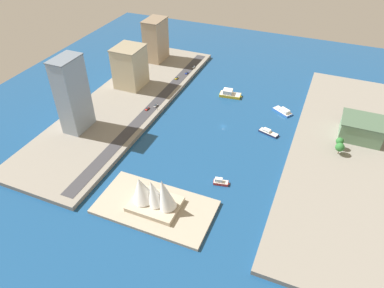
{
  "coord_description": "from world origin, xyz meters",
  "views": [
    {
      "loc": [
        -67.04,
        226.54,
        163.31
      ],
      "look_at": [
        12.74,
        34.8,
        3.18
      ],
      "focal_mm": 33.38,
      "sensor_mm": 36.0,
      "label": 1
    }
  ],
  "objects_px": {
    "patrol_launch_navy": "(268,132)",
    "hatchback_blue": "(187,73)",
    "apartment_midrise_tan": "(156,40)",
    "tower_tall_glass": "(73,95)",
    "terminal_long_green": "(361,128)",
    "traffic_light_waterfront": "(157,105)",
    "opera_landmark": "(152,194)",
    "taxi_yellow_cab": "(177,78)",
    "van_white": "(193,67)",
    "office_block_beige": "(130,67)",
    "catamaran_blue": "(283,111)",
    "ferry_yellow_fast": "(230,94)",
    "tugboat_red": "(221,182)",
    "sedan_silver": "(156,106)",
    "pickup_red": "(147,109)"
  },
  "relations": [
    {
      "from": "apartment_midrise_tan",
      "to": "office_block_beige",
      "type": "bearing_deg",
      "value": 94.49
    },
    {
      "from": "sedan_silver",
      "to": "terminal_long_green",
      "type": "bearing_deg",
      "value": -172.86
    },
    {
      "from": "catamaran_blue",
      "to": "van_white",
      "type": "bearing_deg",
      "value": -23.82
    },
    {
      "from": "taxi_yellow_cab",
      "to": "traffic_light_waterfront",
      "type": "relative_size",
      "value": 0.75
    },
    {
      "from": "pickup_red",
      "to": "opera_landmark",
      "type": "bearing_deg",
      "value": 120.24
    },
    {
      "from": "apartment_midrise_tan",
      "to": "opera_landmark",
      "type": "xyz_separation_m",
      "value": [
        -92.74,
        186.26,
        -12.95
      ]
    },
    {
      "from": "catamaran_blue",
      "to": "taxi_yellow_cab",
      "type": "bearing_deg",
      "value": -8.28
    },
    {
      "from": "terminal_long_green",
      "to": "sedan_silver",
      "type": "xyz_separation_m",
      "value": [
        161.36,
        20.21,
        -6.72
      ]
    },
    {
      "from": "ferry_yellow_fast",
      "to": "apartment_midrise_tan",
      "type": "bearing_deg",
      "value": -23.01
    },
    {
      "from": "apartment_midrise_tan",
      "to": "hatchback_blue",
      "type": "xyz_separation_m",
      "value": [
        -42.88,
        19.4,
        -20.24
      ]
    },
    {
      "from": "tower_tall_glass",
      "to": "opera_landmark",
      "type": "bearing_deg",
      "value": 151.1
    },
    {
      "from": "tower_tall_glass",
      "to": "taxi_yellow_cab",
      "type": "xyz_separation_m",
      "value": [
        -36.17,
        -102.84,
        -28.04
      ]
    },
    {
      "from": "catamaran_blue",
      "to": "tower_tall_glass",
      "type": "bearing_deg",
      "value": 31.6
    },
    {
      "from": "van_white",
      "to": "hatchback_blue",
      "type": "xyz_separation_m",
      "value": [
        1.11,
        14.83,
        0.05
      ]
    },
    {
      "from": "office_block_beige",
      "to": "catamaran_blue",
      "type": "bearing_deg",
      "value": -175.26
    },
    {
      "from": "patrol_launch_navy",
      "to": "tower_tall_glass",
      "type": "bearing_deg",
      "value": 20.96
    },
    {
      "from": "apartment_midrise_tan",
      "to": "van_white",
      "type": "bearing_deg",
      "value": 174.07
    },
    {
      "from": "patrol_launch_navy",
      "to": "hatchback_blue",
      "type": "xyz_separation_m",
      "value": [
        96.69,
        -64.13,
        2.95
      ]
    },
    {
      "from": "apartment_midrise_tan",
      "to": "van_white",
      "type": "xyz_separation_m",
      "value": [
        -43.99,
        4.57,
        -20.28
      ]
    },
    {
      "from": "office_block_beige",
      "to": "patrol_launch_navy",
      "type": "bearing_deg",
      "value": 170.24
    },
    {
      "from": "patrol_launch_navy",
      "to": "opera_landmark",
      "type": "height_order",
      "value": "opera_landmark"
    },
    {
      "from": "catamaran_blue",
      "to": "tugboat_red",
      "type": "height_order",
      "value": "tugboat_red"
    },
    {
      "from": "catamaran_blue",
      "to": "traffic_light_waterfront",
      "type": "relative_size",
      "value": 2.8
    },
    {
      "from": "terminal_long_green",
      "to": "tugboat_red",
      "type": "bearing_deg",
      "value": 46.45
    },
    {
      "from": "terminal_long_green",
      "to": "van_white",
      "type": "height_order",
      "value": "terminal_long_green"
    },
    {
      "from": "catamaran_blue",
      "to": "traffic_light_waterfront",
      "type": "xyz_separation_m",
      "value": [
        97.53,
        41.47,
        6.14
      ]
    },
    {
      "from": "patrol_launch_navy",
      "to": "traffic_light_waterfront",
      "type": "height_order",
      "value": "traffic_light_waterfront"
    },
    {
      "from": "office_block_beige",
      "to": "taxi_yellow_cab",
      "type": "distance_m",
      "value": 46.49
    },
    {
      "from": "patrol_launch_navy",
      "to": "pickup_red",
      "type": "xyz_separation_m",
      "value": [
        101.14,
        9.57,
        2.88
      ]
    },
    {
      "from": "hatchback_blue",
      "to": "pickup_red",
      "type": "bearing_deg",
      "value": 86.55
    },
    {
      "from": "tugboat_red",
      "to": "taxi_yellow_cab",
      "type": "bearing_deg",
      "value": -54.03
    },
    {
      "from": "taxi_yellow_cab",
      "to": "traffic_light_waterfront",
      "type": "bearing_deg",
      "value": 98.39
    },
    {
      "from": "ferry_yellow_fast",
      "to": "sedan_silver",
      "type": "height_order",
      "value": "ferry_yellow_fast"
    },
    {
      "from": "terminal_long_green",
      "to": "traffic_light_waterfront",
      "type": "height_order",
      "value": "terminal_long_green"
    },
    {
      "from": "office_block_beige",
      "to": "pickup_red",
      "type": "xyz_separation_m",
      "value": [
        -33.69,
        32.76,
        -17.69
      ]
    },
    {
      "from": "patrol_launch_navy",
      "to": "taxi_yellow_cab",
      "type": "xyz_separation_m",
      "value": [
        101.34,
        -50.17,
        2.91
      ]
    },
    {
      "from": "tugboat_red",
      "to": "hatchback_blue",
      "type": "bearing_deg",
      "value": -58.48
    },
    {
      "from": "terminal_long_green",
      "to": "tower_tall_glass",
      "type": "bearing_deg",
      "value": 19.18
    },
    {
      "from": "catamaran_blue",
      "to": "sedan_silver",
      "type": "relative_size",
      "value": 3.56
    },
    {
      "from": "apartment_midrise_tan",
      "to": "tower_tall_glass",
      "type": "bearing_deg",
      "value": 90.87
    },
    {
      "from": "apartment_midrise_tan",
      "to": "hatchback_blue",
      "type": "height_order",
      "value": "apartment_midrise_tan"
    },
    {
      "from": "catamaran_blue",
      "to": "tugboat_red",
      "type": "xyz_separation_m",
      "value": [
        20.66,
        102.06,
        0.14
      ]
    },
    {
      "from": "office_block_beige",
      "to": "terminal_long_green",
      "type": "bearing_deg",
      "value": 178.42
    },
    {
      "from": "patrol_launch_navy",
      "to": "opera_landmark",
      "type": "distance_m",
      "value": 113.37
    },
    {
      "from": "van_white",
      "to": "traffic_light_waterfront",
      "type": "distance_m",
      "value": 85.78
    },
    {
      "from": "traffic_light_waterfront",
      "to": "office_block_beige",
      "type": "bearing_deg",
      "value": -35.53
    },
    {
      "from": "terminal_long_green",
      "to": "sedan_silver",
      "type": "height_order",
      "value": "terminal_long_green"
    },
    {
      "from": "tower_tall_glass",
      "to": "opera_landmark",
      "type": "distance_m",
      "value": 105.64
    },
    {
      "from": "ferry_yellow_fast",
      "to": "hatchback_blue",
      "type": "distance_m",
      "value": 54.99
    },
    {
      "from": "patrol_launch_navy",
      "to": "sedan_silver",
      "type": "bearing_deg",
      "value": 1.49
    }
  ]
}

